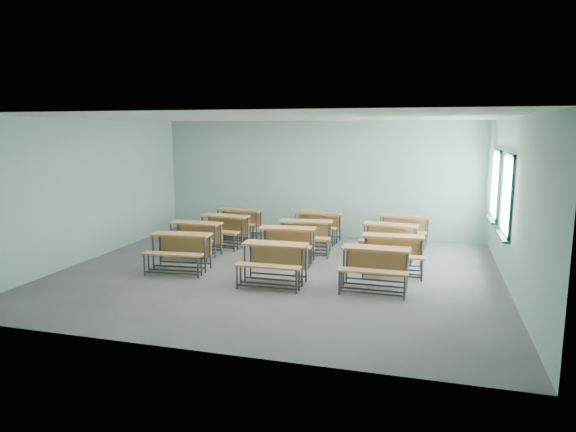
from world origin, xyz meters
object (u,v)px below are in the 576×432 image
Objects in this scene: desk_unit_r0c2 at (375,262)px; desk_unit_r2c1 at (305,232)px; desk_unit_r1c2 at (393,248)px; desk_unit_r3c0 at (238,219)px; desk_unit_r2c0 at (223,226)px; desk_unit_r3c1 at (316,222)px; desk_unit_r1c1 at (286,239)px; desk_unit_r0c0 at (180,246)px; desk_unit_r1c0 at (194,234)px; desk_unit_r3c2 at (403,226)px; desk_unit_r0c1 at (274,257)px; desk_unit_r2c2 at (389,236)px.

desk_unit_r0c2 and desk_unit_r2c1 have the same top height.
desk_unit_r3c0 is (-4.40, 2.48, 0.00)m from desk_unit_r1c2.
desk_unit_r1c2 is at bearing -11.41° from desk_unit_r2c0.
desk_unit_r2c0 and desk_unit_r2c1 have the same top height.
desk_unit_r0c2 and desk_unit_r3c1 have the same top height.
desk_unit_r1c1 and desk_unit_r2c0 have the same top height.
desk_unit_r2c0 is at bearing 168.04° from desk_unit_r2c1.
desk_unit_r1c2 is 3.39m from desk_unit_r3c1.
desk_unit_r0c0 is 1.01× the size of desk_unit_r3c1.
desk_unit_r1c2 is 5.05m from desk_unit_r3c0.
desk_unit_r0c2 is at bearing -16.39° from desk_unit_r1c0.
desk_unit_r3c2 is at bearing 40.94° from desk_unit_r1c1.
desk_unit_r3c1 is (2.15, 3.60, 0.00)m from desk_unit_r0c0.
desk_unit_r3c2 is (2.22, 4.03, 0.00)m from desk_unit_r0c1.
desk_unit_r2c2 is 4.38m from desk_unit_r3c0.
desk_unit_r1c1 is 3.41m from desk_unit_r3c2.
desk_unit_r3c2 is (0.06, 2.64, 0.00)m from desk_unit_r1c2.
desk_unit_r1c2 is (2.16, 1.39, 0.00)m from desk_unit_r0c1.
desk_unit_r1c0 is (-4.43, 1.51, 0.00)m from desk_unit_r0c2.
desk_unit_r3c0 is at bearing 170.25° from desk_unit_r2c2.
desk_unit_r1c0 is at bearing -93.68° from desk_unit_r3c0.
desk_unit_r0c2 is 2.53m from desk_unit_r2c2.
desk_unit_r1c1 is at bearing -23.39° from desk_unit_r2c0.
desk_unit_r0c1 is 0.97× the size of desk_unit_r3c0.
desk_unit_r3c1 and desk_unit_r3c2 have the same top height.
desk_unit_r0c0 is 2.44m from desk_unit_r2c0.
desk_unit_r1c1 is (-0.21, 1.64, 0.00)m from desk_unit_r0c1.
desk_unit_r3c0 is (-2.23, 1.27, 0.00)m from desk_unit_r2c1.
desk_unit_r2c0 and desk_unit_r3c0 have the same top height.
desk_unit_r1c0 is at bearing -166.19° from desk_unit_r2c1.
desk_unit_r1c1 and desk_unit_r1c2 have the same top height.
desk_unit_r1c0 is 4.60m from desk_unit_r2c2.
desk_unit_r0c1 is 0.94× the size of desk_unit_r3c2.
desk_unit_r2c2 is 1.03× the size of desk_unit_r3c0.
desk_unit_r1c2 is at bearing -26.25° from desk_unit_r3c0.
desk_unit_r0c2 is at bearing -103.93° from desk_unit_r1c2.
desk_unit_r1c0 is 0.96× the size of desk_unit_r2c1.
desk_unit_r0c1 and desk_unit_r2c0 have the same top height.
desk_unit_r0c2 and desk_unit_r2c0 have the same top height.
desk_unit_r3c1 is at bearing 84.69° from desk_unit_r2c1.
desk_unit_r3c0 is 0.99× the size of desk_unit_r3c1.
desk_unit_r2c1 is at bearing 40.34° from desk_unit_r0c0.
desk_unit_r2c0 and desk_unit_r3c1 have the same top height.
desk_unit_r1c2 is (0.24, 1.23, 0.00)m from desk_unit_r0c2.
desk_unit_r1c0 is 0.98× the size of desk_unit_r3c1.
desk_unit_r3c2 is (2.23, 1.43, 0.00)m from desk_unit_r2c1.
desk_unit_r3c2 is at bearing 86.16° from desk_unit_r0c2.
desk_unit_r1c1 is 0.97× the size of desk_unit_r2c1.
desk_unit_r2c2 is (0.05, 2.53, 0.00)m from desk_unit_r0c2.
desk_unit_r0c2 is 4.93m from desk_unit_r2c0.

